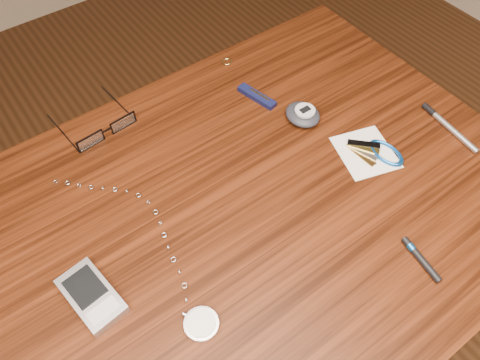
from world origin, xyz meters
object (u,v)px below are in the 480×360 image
(eyeglasses, at_px, (105,130))
(pda_phone, at_px, (91,295))
(pocket_watch, at_px, (196,316))
(notepad_keys, at_px, (376,152))
(pedometer, at_px, (303,114))
(silver_pen, at_px, (445,124))
(pocket_knife, at_px, (257,96))
(desk, at_px, (238,243))

(eyeglasses, xyz_separation_m, pda_phone, (-0.16, -0.27, -0.00))
(pocket_watch, distance_m, notepad_keys, 0.42)
(pedometer, bearing_deg, pda_phone, -168.99)
(pda_phone, distance_m, silver_pen, 0.68)
(silver_pen, bearing_deg, eyeglasses, 145.91)
(eyeglasses, relative_size, pedometer, 1.91)
(pocket_knife, relative_size, silver_pen, 0.64)
(desk, distance_m, pocket_watch, 0.21)
(pocket_watch, relative_size, pda_phone, 3.36)
(pocket_watch, height_order, pocket_knife, pocket_watch)
(silver_pen, bearing_deg, pocket_knife, 132.13)
(pda_phone, bearing_deg, notepad_keys, -5.37)
(pocket_watch, bearing_deg, pedometer, 28.92)
(pda_phone, bearing_deg, pedometer, 11.01)
(pocket_watch, height_order, pedometer, pedometer)
(pda_phone, distance_m, pedometer, 0.48)
(eyeglasses, bearing_deg, pedometer, -29.88)
(pocket_knife, bearing_deg, silver_pen, -47.87)
(desk, relative_size, pedometer, 14.35)
(pedometer, xyz_separation_m, notepad_keys, (0.05, -0.14, -0.01))
(desk, xyz_separation_m, notepad_keys, (0.27, -0.04, 0.11))
(pocket_watch, distance_m, silver_pen, 0.57)
(notepad_keys, bearing_deg, pocket_knife, 109.97)
(pda_phone, height_order, pedometer, pedometer)
(eyeglasses, distance_m, pocket_watch, 0.39)
(eyeglasses, distance_m, pocket_knife, 0.29)
(desk, bearing_deg, notepad_keys, -9.24)
(pocket_watch, height_order, silver_pen, pocket_watch)
(pocket_watch, xyz_separation_m, pedometer, (0.37, 0.20, 0.01))
(desk, xyz_separation_m, eyeglasses, (-0.09, 0.28, 0.11))
(pedometer, bearing_deg, notepad_keys, -70.59)
(pedometer, xyz_separation_m, pocket_knife, (-0.04, 0.09, -0.01))
(desk, xyz_separation_m, pda_phone, (-0.25, 0.01, 0.11))
(pocket_watch, bearing_deg, eyeglasses, 82.06)
(pedometer, distance_m, pocket_knife, 0.10)
(pedometer, bearing_deg, pocket_watch, -151.08)
(pocket_watch, bearing_deg, pda_phone, 133.05)
(pedometer, bearing_deg, pocket_knife, 110.81)
(desk, distance_m, eyeglasses, 0.31)
(desk, height_order, pocket_watch, pocket_watch)
(eyeglasses, distance_m, notepad_keys, 0.49)
(desk, relative_size, pda_phone, 8.95)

